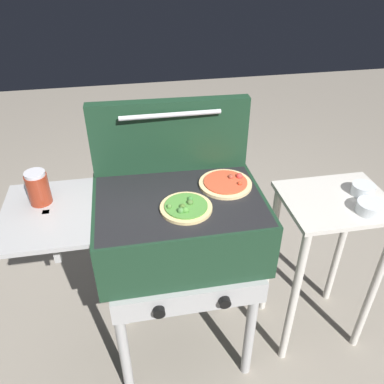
% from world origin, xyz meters
% --- Properties ---
extents(ground_plane, '(8.00, 8.00, 0.00)m').
position_xyz_m(ground_plane, '(0.00, 0.00, 0.00)').
color(ground_plane, gray).
extents(grill, '(0.96, 0.53, 0.90)m').
position_xyz_m(grill, '(-0.01, -0.00, 0.76)').
color(grill, '#193823').
rests_on(grill, ground_plane).
extents(grill_lid_open, '(0.63, 0.09, 0.30)m').
position_xyz_m(grill_lid_open, '(0.00, 0.21, 1.05)').
color(grill_lid_open, '#193823').
rests_on(grill_lid_open, grill).
extents(pizza_veggie, '(0.19, 0.19, 0.04)m').
position_xyz_m(pizza_veggie, '(0.01, -0.08, 0.91)').
color(pizza_veggie, '#E0C17F').
rests_on(pizza_veggie, grill).
extents(pizza_pepperoni, '(0.21, 0.21, 0.04)m').
position_xyz_m(pizza_pepperoni, '(0.19, 0.05, 0.91)').
color(pizza_pepperoni, beige).
rests_on(pizza_pepperoni, grill).
extents(sauce_jar, '(0.08, 0.08, 0.13)m').
position_xyz_m(sauce_jar, '(-0.50, 0.07, 0.96)').
color(sauce_jar, maroon).
rests_on(sauce_jar, grill).
extents(prep_table, '(0.44, 0.36, 0.81)m').
position_xyz_m(prep_table, '(0.66, 0.00, 0.57)').
color(prep_table, beige).
rests_on(prep_table, ground_plane).
extents(topping_bowl_near, '(0.09, 0.09, 0.04)m').
position_xyz_m(topping_bowl_near, '(0.78, 0.02, 0.83)').
color(topping_bowl_near, silver).
rests_on(topping_bowl_near, prep_table).
extents(topping_bowl_far, '(0.11, 0.11, 0.04)m').
position_xyz_m(topping_bowl_far, '(0.74, -0.10, 0.83)').
color(topping_bowl_far, silver).
rests_on(topping_bowl_far, prep_table).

